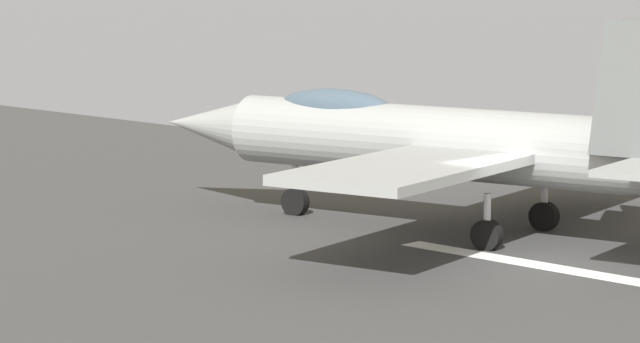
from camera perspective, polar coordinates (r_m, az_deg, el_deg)
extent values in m
plane|color=slate|center=(35.71, 7.38, -3.39)|extent=(400.00, 400.00, 0.00)
cube|color=#383838|center=(35.71, 7.38, -3.37)|extent=(240.00, 26.00, 0.02)
cube|color=white|center=(35.29, 8.31, -3.51)|extent=(8.00, 0.70, 0.00)
cylinder|color=gray|center=(38.90, 5.03, 1.05)|extent=(12.88, 4.19, 1.84)
cone|color=gray|center=(43.18, -4.16, 1.75)|extent=(3.19, 2.09, 1.56)
ellipsoid|color=#3F5160|center=(40.65, 0.58, 2.36)|extent=(3.74, 1.75, 1.10)
cube|color=gray|center=(34.85, 3.22, 0.09)|extent=(4.54, 6.96, 0.24)
cube|color=gray|center=(42.14, 8.92, 1.38)|extent=(4.54, 6.96, 0.24)
cylinder|color=silver|center=(41.67, -0.93, -0.70)|extent=(0.18, 0.18, 1.40)
cylinder|color=black|center=(41.71, -0.93, -1.14)|extent=(0.80, 0.44, 0.76)
cylinder|color=silver|center=(36.90, 6.27, -1.89)|extent=(0.18, 0.18, 1.40)
cylinder|color=black|center=(36.96, 6.26, -2.38)|extent=(0.80, 0.44, 0.76)
cylinder|color=silver|center=(39.74, 8.39, -1.22)|extent=(0.18, 0.18, 1.40)
cylinder|color=black|center=(39.79, 8.38, -1.67)|extent=(0.80, 0.44, 0.76)
cube|color=#1E2338|center=(56.55, -1.49, 1.32)|extent=(0.24, 0.36, 0.83)
cube|color=orange|center=(56.49, -1.49, 1.93)|extent=(0.39, 0.50, 0.56)
sphere|color=tan|center=(56.44, -1.49, 2.37)|extent=(0.22, 0.22, 0.22)
cylinder|color=orange|center=(56.23, -1.64, 1.87)|extent=(0.10, 0.10, 0.53)
cylinder|color=orange|center=(56.75, -1.34, 1.93)|extent=(0.10, 0.10, 0.53)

